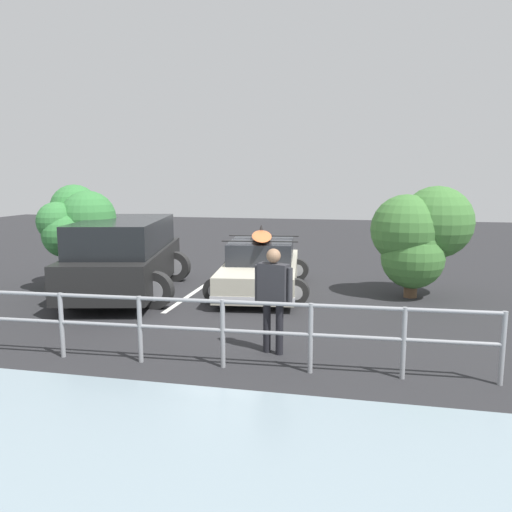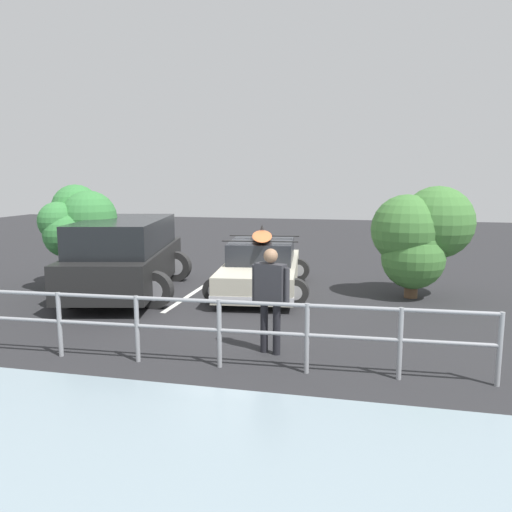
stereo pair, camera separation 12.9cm
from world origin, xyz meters
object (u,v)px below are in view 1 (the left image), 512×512
Objects in this scene: sedan_car at (261,267)px; bush_near_left at (418,238)px; suv_car at (126,255)px; person_bystander at (273,291)px; bush_near_right at (79,227)px.

sedan_car is 3.71m from bush_near_left.
bush_near_left is at bearing -171.43° from suv_car.
suv_car reaches higher than sedan_car.
suv_car is 6.81m from bush_near_left.
person_bystander is at bearing 103.70° from sedan_car.
bush_near_right is (5.40, -3.48, 0.54)m from person_bystander.
person_bystander is 0.65× the size of bush_near_right.
suv_car is 2.00× the size of bush_near_left.
person_bystander is 5.10m from bush_near_left.
bush_near_left is at bearing -120.46° from person_bystander.
suv_car is (3.09, 0.94, 0.33)m from sedan_car.
bush_near_right is at bearing -5.19° from suv_car.
suv_car reaches higher than person_bystander.
bush_near_left is (-6.72, -1.01, 0.46)m from suv_car.
person_bystander reaches higher than sedan_car.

